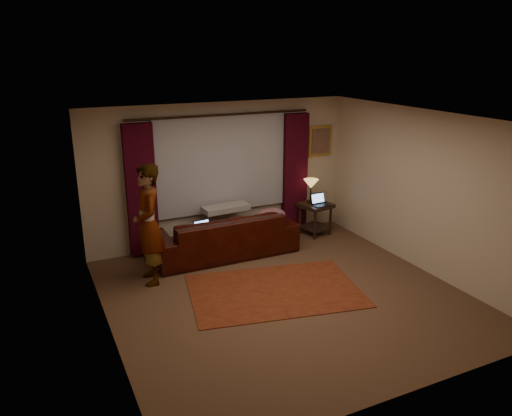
{
  "coord_description": "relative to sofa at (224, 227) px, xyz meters",
  "views": [
    {
      "loc": [
        -3.23,
        -5.82,
        3.49
      ],
      "look_at": [
        0.1,
        1.2,
        1.0
      ],
      "focal_mm": 35.0,
      "sensor_mm": 36.0,
      "label": 1
    }
  ],
  "objects": [
    {
      "name": "floor",
      "position": [
        0.23,
        -1.83,
        -0.52
      ],
      "size": [
        5.0,
        5.0,
        0.01
      ],
      "primitive_type": "cube",
      "color": "brown",
      "rests_on": "ground"
    },
    {
      "name": "ceiling",
      "position": [
        0.23,
        -1.83,
        2.09
      ],
      "size": [
        5.0,
        5.0,
        0.02
      ],
      "primitive_type": "cube",
      "color": "silver",
      "rests_on": "ground"
    },
    {
      "name": "wall_back",
      "position": [
        0.23,
        0.67,
        0.79
      ],
      "size": [
        5.0,
        0.02,
        2.6
      ],
      "primitive_type": "cube",
      "color": "beige",
      "rests_on": "ground"
    },
    {
      "name": "wall_front",
      "position": [
        0.23,
        -4.33,
        0.79
      ],
      "size": [
        5.0,
        0.02,
        2.6
      ],
      "primitive_type": "cube",
      "color": "beige",
      "rests_on": "ground"
    },
    {
      "name": "wall_left",
      "position": [
        -2.27,
        -1.83,
        0.79
      ],
      "size": [
        0.02,
        5.0,
        2.6
      ],
      "primitive_type": "cube",
      "color": "beige",
      "rests_on": "ground"
    },
    {
      "name": "wall_right",
      "position": [
        2.73,
        -1.83,
        0.79
      ],
      "size": [
        0.02,
        5.0,
        2.6
      ],
      "primitive_type": "cube",
      "color": "beige",
      "rests_on": "ground"
    },
    {
      "name": "sheer_curtain",
      "position": [
        0.23,
        0.61,
        0.99
      ],
      "size": [
        2.5,
        0.05,
        1.8
      ],
      "primitive_type": "cube",
      "color": "#A2A1AA",
      "rests_on": "wall_back"
    },
    {
      "name": "drape_left",
      "position": [
        -1.27,
        0.56,
        0.67
      ],
      "size": [
        0.5,
        0.14,
        2.3
      ],
      "primitive_type": "cube",
      "color": "#360512",
      "rests_on": "floor"
    },
    {
      "name": "drape_right",
      "position": [
        1.73,
        0.56,
        0.67
      ],
      "size": [
        0.5,
        0.14,
        2.3
      ],
      "primitive_type": "cube",
      "color": "#360512",
      "rests_on": "floor"
    },
    {
      "name": "curtain_rod",
      "position": [
        0.23,
        0.56,
        1.87
      ],
      "size": [
        0.04,
        0.04,
        3.4
      ],
      "primitive_type": "cylinder",
      "color": "black",
      "rests_on": "wall_back"
    },
    {
      "name": "picture_frame",
      "position": [
        2.33,
        0.64,
        1.24
      ],
      "size": [
        0.5,
        0.04,
        0.6
      ],
      "primitive_type": "cube",
      "color": "gold",
      "rests_on": "wall_back"
    },
    {
      "name": "sofa",
      "position": [
        0.0,
        0.0,
        0.0
      ],
      "size": [
        2.54,
        1.1,
        1.02
      ],
      "primitive_type": "imported",
      "rotation": [
        0.0,
        0.0,
        3.14
      ],
      "color": "black",
      "rests_on": "floor"
    },
    {
      "name": "throw_blanket",
      "position": [
        0.16,
        0.29,
        0.51
      ],
      "size": [
        0.87,
        0.4,
        0.1
      ],
      "primitive_type": "cube",
      "rotation": [
        0.0,
        0.0,
        0.07
      ],
      "color": "gray",
      "rests_on": "sofa"
    },
    {
      "name": "clothing_pile",
      "position": [
        0.88,
        -0.1,
        0.11
      ],
      "size": [
        0.56,
        0.44,
        0.23
      ],
      "primitive_type": "ellipsoid",
      "rotation": [
        0.0,
        0.0,
        -0.05
      ],
      "color": "#7F4F5D",
      "rests_on": "sofa"
    },
    {
      "name": "laptop_sofa",
      "position": [
        -0.42,
        -0.19,
        0.11
      ],
      "size": [
        0.33,
        0.35,
        0.22
      ],
      "primitive_type": null,
      "rotation": [
        0.0,
        0.0,
        0.11
      ],
      "color": "black",
      "rests_on": "sofa"
    },
    {
      "name": "area_rug",
      "position": [
        0.16,
        -1.65,
        -0.51
      ],
      "size": [
        2.81,
        2.15,
        0.01
      ],
      "primitive_type": "cube",
      "rotation": [
        0.0,
        0.0,
        -0.2
      ],
      "color": "maroon",
      "rests_on": "floor"
    },
    {
      "name": "end_table",
      "position": [
        1.99,
        0.18,
        -0.2
      ],
      "size": [
        0.65,
        0.65,
        0.63
      ],
      "primitive_type": "cube",
      "rotation": [
        0.0,
        0.0,
        0.22
      ],
      "color": "black",
      "rests_on": "floor"
    },
    {
      "name": "tiffany_lamp",
      "position": [
        1.94,
        0.29,
        0.35
      ],
      "size": [
        0.29,
        0.29,
        0.46
      ],
      "primitive_type": null,
      "rotation": [
        0.0,
        0.0,
        -0.0
      ],
      "color": "olive",
      "rests_on": "end_table"
    },
    {
      "name": "laptop_table",
      "position": [
        2.01,
        0.03,
        0.23
      ],
      "size": [
        0.33,
        0.35,
        0.22
      ],
      "primitive_type": null,
      "rotation": [
        0.0,
        0.0,
        0.05
      ],
      "color": "black",
      "rests_on": "end_table"
    },
    {
      "name": "person",
      "position": [
        -1.43,
        -0.52,
        0.43
      ],
      "size": [
        0.59,
        0.59,
        1.88
      ],
      "primitive_type": "imported",
      "rotation": [
        0.0,
        0.0,
        -1.64
      ],
      "color": "gray",
      "rests_on": "floor"
    }
  ]
}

